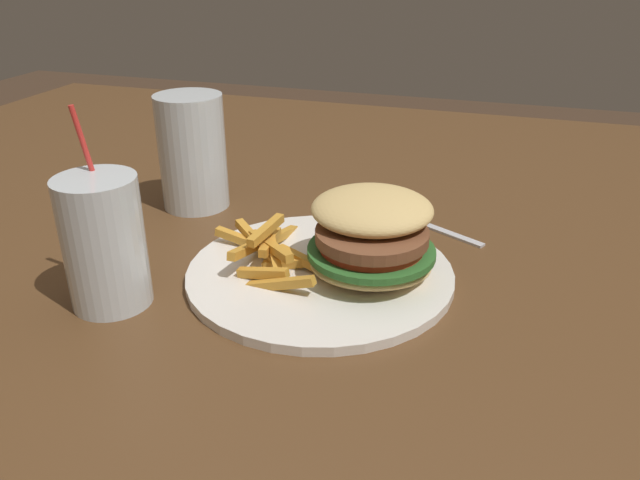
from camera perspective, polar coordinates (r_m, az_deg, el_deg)
name	(u,v)px	position (r m, az deg, el deg)	size (l,w,h in m)	color
dining_table	(349,271)	(0.85, 2.68, -2.89)	(1.69, 1.11, 0.77)	brown
meal_plate_near	(346,253)	(0.63, 2.38, -1.16)	(0.27, 0.27, 0.10)	white
beer_glass	(193,155)	(0.82, -11.57, 7.67)	(0.09, 0.09, 0.15)	silver
juice_glass	(105,247)	(0.61, -19.07, -0.64)	(0.08, 0.08, 0.19)	silver
spoon	(388,207)	(0.80, 6.25, 3.03)	(0.17, 0.11, 0.02)	silver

